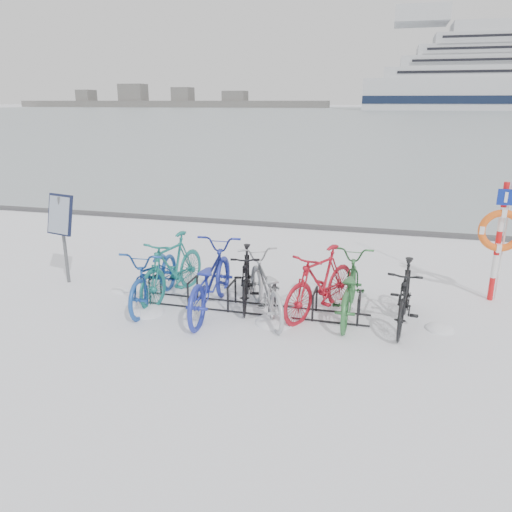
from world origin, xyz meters
The scene contains 16 objects.
ground centered at (0.00, 0.00, 0.00)m, with size 900.00×900.00×0.00m, color white.
ice_sheet centered at (0.00, 155.00, 0.01)m, with size 400.00×298.00×0.02m, color #97A2AA.
quay_edge centered at (0.00, 5.90, 0.05)m, with size 400.00×0.25×0.10m, color #3F3F42.
bike_rack centered at (0.00, 0.00, 0.18)m, with size 4.00×0.48×0.46m.
info_board centered at (-3.87, 0.36, 1.27)m, with size 0.62×0.36×1.76m.
lifebuoy_station centered at (4.05, 1.45, 1.30)m, with size 0.74×0.22×3.87m.
shoreline centered at (-122.02, 260.00, 2.79)m, with size 180.00×12.00×9.50m.
bike_0 centered at (-1.73, -0.12, 0.55)m, with size 0.73×2.10×1.10m, color #1A499B.
bike_1 centered at (-1.54, 0.21, 0.60)m, with size 0.56×1.98×1.19m, color #1A706B.
bike_2 centered at (-0.68, -0.21, 0.59)m, with size 0.79×2.26×1.19m, color #212E9D.
bike_3 centered at (-0.18, 0.27, 0.52)m, with size 0.48×1.72×1.03m, color black.
bike_4 centered at (0.27, -0.14, 0.52)m, with size 0.69×1.99×1.05m, color #A9ACB1.
bike_5 centered at (1.15, 0.14, 0.58)m, with size 0.55×1.94×1.17m, color #AC1322.
bike_6 centered at (1.61, 0.20, 0.53)m, with size 0.70×2.01×1.05m, color #2F6D37.
bike_7 centered at (2.50, 0.02, 0.54)m, with size 0.50×1.79×1.07m, color black.
snow_drifts centered at (-0.03, -0.14, 0.00)m, with size 6.14×1.72×0.22m.
Camera 1 is at (2.09, -7.65, 3.43)m, focal length 35.00 mm.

